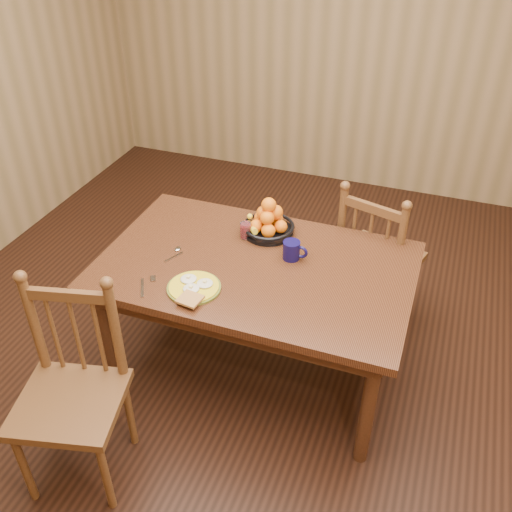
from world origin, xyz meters
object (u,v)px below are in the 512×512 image
(dining_table, at_px, (256,277))
(fruit_bowl, at_px, (268,222))
(chair_near, at_px, (72,393))
(breakfast_plate, at_px, (194,288))
(coffee_mug, at_px, (292,250))
(chair_far, at_px, (376,259))

(dining_table, relative_size, fruit_bowl, 5.52)
(dining_table, distance_m, chair_near, 1.06)
(chair_near, distance_m, breakfast_plate, 0.73)
(coffee_mug, bearing_deg, fruit_bowl, 135.98)
(breakfast_plate, relative_size, fruit_bowl, 1.01)
(chair_near, relative_size, breakfast_plate, 3.45)
(chair_far, bearing_deg, breakfast_plate, 67.96)
(chair_near, relative_size, fruit_bowl, 3.50)
(coffee_mug, distance_m, fruit_bowl, 0.28)
(dining_table, height_order, coffee_mug, coffee_mug)
(chair_near, height_order, coffee_mug, chair_near)
(chair_far, height_order, chair_near, chair_near)
(dining_table, xyz_separation_m, coffee_mug, (0.16, 0.11, 0.14))
(fruit_bowl, bearing_deg, breakfast_plate, -105.81)
(chair_near, height_order, fruit_bowl, chair_near)
(coffee_mug, bearing_deg, dining_table, -144.88)
(dining_table, distance_m, fruit_bowl, 0.34)
(chair_far, height_order, coffee_mug, chair_far)
(dining_table, bearing_deg, chair_near, -122.53)
(chair_far, bearing_deg, dining_table, 66.47)
(chair_far, distance_m, chair_near, 1.88)
(chair_far, bearing_deg, chair_near, 70.50)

